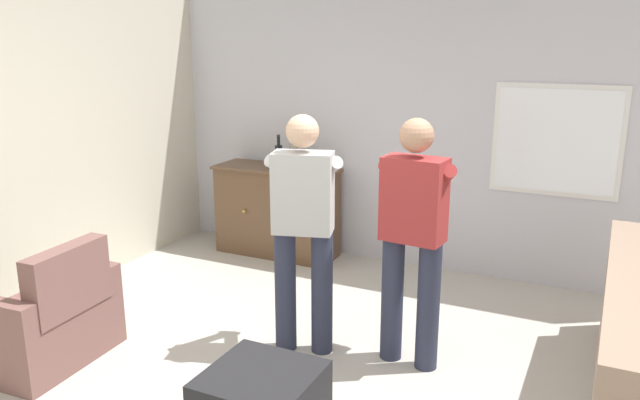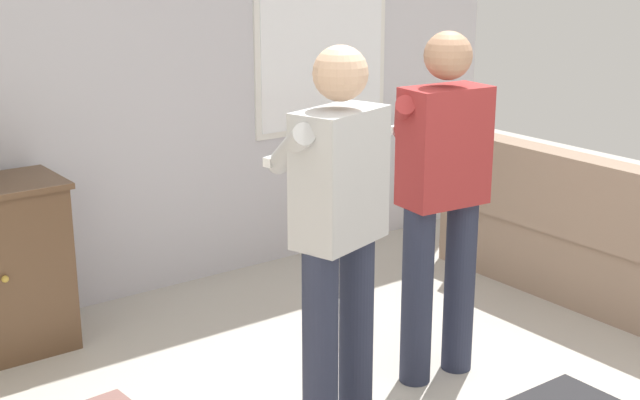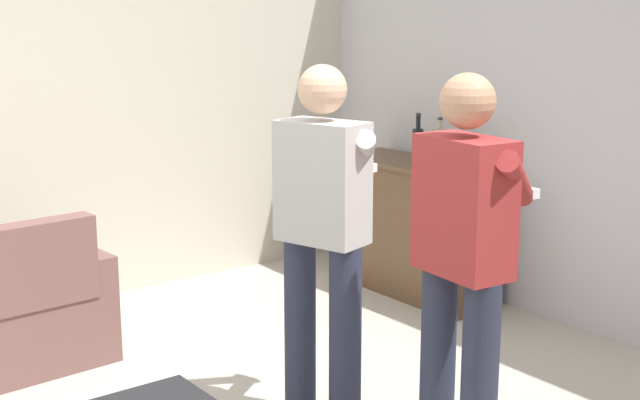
# 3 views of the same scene
# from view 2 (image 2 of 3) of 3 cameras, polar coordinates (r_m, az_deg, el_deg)

# --- Properties ---
(wall_back_with_window) EXTENTS (5.20, 0.15, 2.80)m
(wall_back_with_window) POSITION_cam_2_polar(r_m,az_deg,el_deg) (5.36, -10.11, 8.89)
(wall_back_with_window) COLOR silver
(wall_back_with_window) RESTS_ON ground
(couch) EXTENTS (0.57, 2.60, 0.89)m
(couch) POSITION_cam_2_polar(r_m,az_deg,el_deg) (5.36, 19.24, -3.36)
(couch) COLOR gray
(couch) RESTS_ON ground
(person_standing_left) EXTENTS (0.53, 0.52, 1.68)m
(person_standing_left) POSITION_cam_2_polar(r_m,az_deg,el_deg) (3.63, 1.10, -1.81)
(person_standing_left) COLOR #282D42
(person_standing_left) RESTS_ON ground
(person_standing_right) EXTENTS (0.56, 0.49, 1.68)m
(person_standing_right) POSITION_cam_2_polar(r_m,az_deg,el_deg) (4.20, 7.75, 0.56)
(person_standing_right) COLOR #282D42
(person_standing_right) RESTS_ON ground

